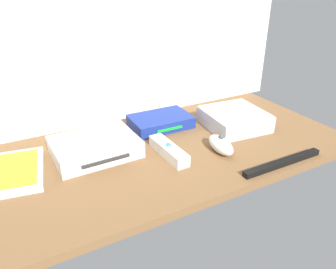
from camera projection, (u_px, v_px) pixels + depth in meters
The scene contains 9 objects.
ground_plane at pixel (168, 151), 88.84cm from camera, with size 100.00×48.00×2.00cm, color brown.
back_wall at pixel (127, 14), 93.46cm from camera, with size 110.00×1.20×64.00cm, color silver.
game_console at pixel (95, 147), 84.30cm from camera, with size 21.40×16.92×4.40cm.
mini_computer at pixel (234, 119), 99.22cm from camera, with size 18.38×18.38×5.30cm.
game_case at pixel (13, 172), 76.34cm from camera, with size 16.56×20.99×1.56cm.
network_router at pixel (161, 121), 99.85cm from camera, with size 18.24×12.67×3.40cm.
remote_wand at pixel (169, 150), 83.94cm from camera, with size 4.11×14.92×3.40cm.
remote_nunchuk at pixel (221, 145), 85.63cm from camera, with size 5.26×10.35×5.10cm.
sensor_bar at pixel (283, 163), 80.15cm from camera, with size 24.00×1.80×1.40cm, color black.
Camera 1 is at (-37.03, -68.09, 42.65)cm, focal length 34.88 mm.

